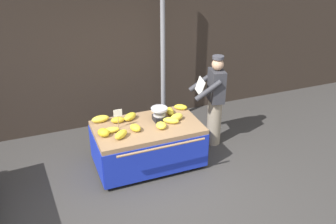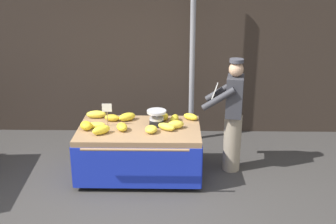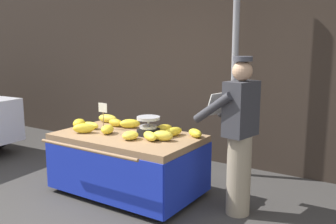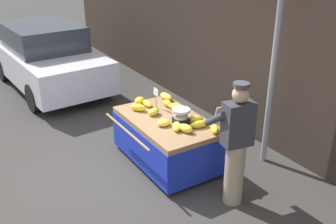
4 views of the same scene
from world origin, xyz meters
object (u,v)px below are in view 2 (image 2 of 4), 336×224
object	(u,v)px
banana_bunch_5	(191,117)
vendor_person	(232,115)
banana_bunch_9	(96,114)
weighing_scale	(157,118)
banana_bunch_12	(163,117)
banana_bunch_0	(101,130)
banana_bunch_11	(122,127)
street_pole	(192,50)
banana_bunch_7	(176,125)
banana_bunch_10	(166,127)
banana_cart	(139,141)
banana_bunch_2	(127,117)
price_sign	(107,110)
banana_bunch_3	(96,125)
banana_bunch_1	(151,129)
banana_bunch_6	(174,119)
banana_bunch_8	(86,126)
banana_bunch_4	(112,118)

from	to	relation	value
banana_bunch_5	vendor_person	xyz separation A→B (m)	(0.61, -0.14, 0.08)
banana_bunch_9	banana_bunch_5	bearing A→B (deg)	-2.42
weighing_scale	banana_bunch_12	distance (m)	0.23
banana_bunch_0	banana_bunch_11	size ratio (longest dim) A/B	1.27
street_pole	banana_bunch_9	xyz separation A→B (m)	(-1.49, -0.94, -0.80)
banana_bunch_7	banana_bunch_10	bearing A→B (deg)	-153.46
banana_cart	banana_bunch_5	distance (m)	0.86
banana_cart	banana_bunch_2	world-z (taller)	banana_bunch_2
price_sign	banana_bunch_3	world-z (taller)	price_sign
banana_bunch_3	banana_bunch_9	xyz separation A→B (m)	(-0.08, 0.42, 0.01)
weighing_scale	banana_bunch_11	world-z (taller)	weighing_scale
banana_bunch_3	banana_bunch_11	distance (m)	0.39
banana_cart	banana_bunch_2	xyz separation A→B (m)	(-0.20, 0.30, 0.26)
banana_bunch_11	banana_bunch_5	bearing A→B (deg)	24.49
banana_cart	banana_bunch_1	world-z (taller)	banana_bunch_1
price_sign	vendor_person	xyz separation A→B (m)	(1.82, 0.13, -0.12)
banana_bunch_7	banana_cart	bearing A→B (deg)	179.44
weighing_scale	banana_bunch_1	bearing A→B (deg)	-104.01
banana_bunch_0	banana_bunch_9	size ratio (longest dim) A/B	0.89
banana_bunch_2	price_sign	bearing A→B (deg)	-139.04
banana_bunch_7	banana_bunch_11	size ratio (longest dim) A/B	1.14
banana_bunch_6	banana_bunch_8	world-z (taller)	banana_bunch_8
banana_bunch_5	banana_bunch_8	distance (m)	1.55
vendor_person	banana_bunch_11	bearing A→B (deg)	-168.99
banana_bunch_6	banana_bunch_9	world-z (taller)	banana_bunch_9
street_pole	banana_bunch_0	distance (m)	2.20
banana_bunch_1	banana_bunch_7	distance (m)	0.38
banana_bunch_5	banana_bunch_8	xyz separation A→B (m)	(-1.49, -0.42, 0.01)
banana_bunch_3	banana_bunch_9	bearing A→B (deg)	100.57
banana_bunch_4	banana_bunch_8	world-z (taller)	banana_bunch_8
banana_cart	vendor_person	distance (m)	1.41
banana_bunch_0	banana_bunch_5	xyz separation A→B (m)	(1.25, 0.58, -0.01)
street_pole	banana_cart	size ratio (longest dim) A/B	1.81
weighing_scale	banana_bunch_10	xyz separation A→B (m)	(0.14, -0.17, -0.07)
banana_bunch_2	banana_bunch_8	world-z (taller)	banana_bunch_8
weighing_scale	banana_bunch_4	world-z (taller)	weighing_scale
weighing_scale	vendor_person	distance (m)	1.11
banana_bunch_2	banana_bunch_9	bearing A→B (deg)	167.66
banana_bunch_3	banana_bunch_8	world-z (taller)	banana_bunch_8
banana_bunch_10	vendor_person	size ratio (longest dim) A/B	0.16
banana_bunch_2	banana_cart	bearing A→B (deg)	-56.32
banana_bunch_1	banana_cart	bearing A→B (deg)	137.14
banana_bunch_7	banana_bunch_9	distance (m)	1.28
banana_bunch_8	banana_bunch_12	xyz separation A→B (m)	(1.08, 0.38, -0.01)
banana_bunch_4	banana_bunch_8	distance (m)	0.47
banana_bunch_9	weighing_scale	bearing A→B (deg)	-18.46
banana_bunch_4	banana_bunch_7	size ratio (longest dim) A/B	0.93
banana_bunch_1	banana_bunch_6	size ratio (longest dim) A/B	0.73
banana_bunch_1	banana_bunch_5	size ratio (longest dim) A/B	0.87
banana_bunch_6	banana_bunch_10	size ratio (longest dim) A/B	1.04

